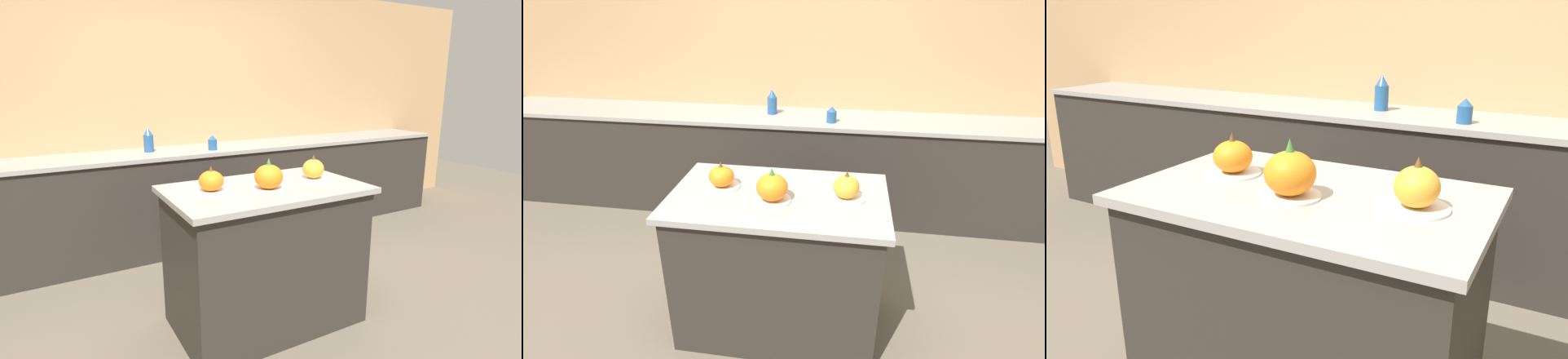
{
  "view_description": "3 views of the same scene",
  "coord_description": "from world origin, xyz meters",
  "views": [
    {
      "loc": [
        -1.21,
        -2.1,
        1.55
      ],
      "look_at": [
        -0.02,
        0.02,
        0.96
      ],
      "focal_mm": 28.0,
      "sensor_mm": 36.0,
      "label": 1
    },
    {
      "loc": [
        0.35,
        -1.99,
        1.96
      ],
      "look_at": [
        0.03,
        0.0,
        1.01
      ],
      "focal_mm": 28.0,
      "sensor_mm": 36.0,
      "label": 2
    },
    {
      "loc": [
        0.78,
        -1.42,
        1.47
      ],
      "look_at": [
        0.01,
        -0.01,
        0.96
      ],
      "focal_mm": 35.0,
      "sensor_mm": 36.0,
      "label": 3
    }
  ],
  "objects": [
    {
      "name": "pumpkin_cake_left",
      "position": [
        -0.34,
        0.05,
        0.98
      ],
      "size": [
        0.21,
        0.21,
        0.16
      ],
      "color": "silver",
      "rests_on": "kitchen_island"
    },
    {
      "name": "wall_back",
      "position": [
        0.0,
        1.83,
        1.25
      ],
      "size": [
        8.0,
        0.06,
        2.5
      ],
      "color": "tan",
      "rests_on": "ground_plane"
    },
    {
      "name": "pumpkin_cake_center",
      "position": [
        -0.02,
        -0.07,
        0.99
      ],
      "size": [
        0.21,
        0.21,
        0.2
      ],
      "color": "silver",
      "rests_on": "kitchen_island"
    },
    {
      "name": "pumpkin_cake_right",
      "position": [
        0.37,
        0.01,
        0.98
      ],
      "size": [
        0.21,
        0.21,
        0.17
      ],
      "color": "silver",
      "rests_on": "kitchen_island"
    },
    {
      "name": "bottle_tall",
      "position": [
        -0.32,
        1.54,
        1.04
      ],
      "size": [
        0.09,
        0.09,
        0.22
      ],
      "color": "#235184",
      "rests_on": "back_counter"
    },
    {
      "name": "back_counter",
      "position": [
        0.0,
        1.5,
        0.47
      ],
      "size": [
        6.0,
        0.6,
        0.93
      ],
      "color": "#2D2823",
      "rests_on": "ground_plane"
    },
    {
      "name": "bottle_short",
      "position": [
        0.22,
        1.37,
        1.0
      ],
      "size": [
        0.08,
        0.08,
        0.14
      ],
      "color": "#235184",
      "rests_on": "back_counter"
    },
    {
      "name": "kitchen_island",
      "position": [
        0.0,
        0.0,
        0.46
      ],
      "size": [
        1.21,
        0.74,
        0.92
      ],
      "color": "#2D2823",
      "rests_on": "ground_plane"
    }
  ]
}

